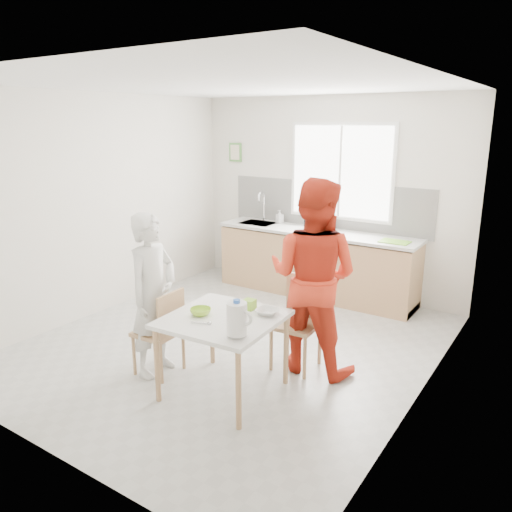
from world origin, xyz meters
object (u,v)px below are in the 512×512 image
at_px(bowl_white, 267,312).
at_px(chair_far, 299,317).
at_px(person_red, 313,277).
at_px(wine_bottle_b, 332,219).
at_px(bowl_green, 201,312).
at_px(wine_bottle_a, 307,217).
at_px(dining_table, 223,325).
at_px(milk_jug, 237,318).
at_px(chair_left, 163,329).
at_px(person_white, 153,295).

bearing_deg(bowl_white, chair_far, 88.39).
distance_m(person_red, wine_bottle_b, 2.28).
distance_m(bowl_green, wine_bottle_a, 2.95).
bearing_deg(dining_table, wine_bottle_b, 97.07).
height_order(milk_jug, wine_bottle_b, wine_bottle_b).
distance_m(person_red, bowl_green, 1.12).
bearing_deg(dining_table, chair_left, -176.59).
distance_m(dining_table, chair_far, 0.90).
xyz_separation_m(dining_table, chair_far, (0.30, 0.84, -0.15)).
bearing_deg(chair_left, person_red, 125.18).
bearing_deg(bowl_white, wine_bottle_b, 103.56).
bearing_deg(milk_jug, dining_table, 139.17).
bearing_deg(person_white, person_red, -56.92).
bearing_deg(milk_jug, person_white, 165.79).
relative_size(person_white, wine_bottle_a, 4.89).
distance_m(dining_table, bowl_green, 0.23).
height_order(person_red, wine_bottle_b, person_red).
height_order(dining_table, person_white, person_white).
height_order(chair_far, bowl_green, chair_far).
bearing_deg(chair_far, wine_bottle_b, 103.97).
distance_m(chair_far, bowl_white, 0.62).
height_order(person_white, bowl_white, person_white).
height_order(chair_far, milk_jug, milk_jug).
distance_m(person_red, wine_bottle_a, 2.27).
bearing_deg(person_white, wine_bottle_a, -5.36).
relative_size(dining_table, person_white, 0.63).
bearing_deg(wine_bottle_b, wine_bottle_a, -153.84).
height_order(person_white, wine_bottle_b, person_white).
bearing_deg(bowl_white, person_red, 75.99).
relative_size(chair_far, wine_bottle_a, 2.83).
xyz_separation_m(dining_table, milk_jug, (0.34, -0.26, 0.23)).
distance_m(dining_table, person_red, 1.00).
distance_m(chair_far, wine_bottle_a, 2.29).
relative_size(person_white, wine_bottle_b, 5.22).
bearing_deg(chair_far, chair_left, -141.70).
distance_m(chair_far, person_white, 1.43).
height_order(person_white, wine_bottle_a, person_white).
distance_m(person_white, person_red, 1.51).
xyz_separation_m(chair_left, person_red, (1.11, 0.89, 0.47)).
bearing_deg(milk_jug, wine_bottle_a, 104.94).
xyz_separation_m(dining_table, bowl_green, (-0.20, -0.06, 0.10)).
height_order(bowl_green, bowl_white, bowl_green).
relative_size(bowl_white, wine_bottle_a, 0.62).
xyz_separation_m(person_red, bowl_green, (-0.63, -0.91, -0.19)).
distance_m(chair_far, person_red, 0.46).
bearing_deg(chair_left, wine_bottle_b, 170.62).
height_order(person_white, milk_jug, person_white).
bearing_deg(milk_jug, bowl_green, 156.29).
height_order(dining_table, person_red, person_red).
relative_size(person_white, person_red, 0.84).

